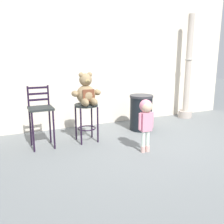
{
  "coord_description": "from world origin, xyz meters",
  "views": [
    {
      "loc": [
        -2.54,
        -3.66,
        1.61
      ],
      "look_at": [
        -0.72,
        0.29,
        0.62
      ],
      "focal_mm": 39.42,
      "sensor_mm": 36.0,
      "label": 1
    }
  ],
  "objects_px": {
    "bar_stool_with_teddy": "(86,114)",
    "bar_chair_empty": "(41,112)",
    "lamppost": "(187,79)",
    "child_walking": "(146,114)",
    "teddy_bear": "(86,93)",
    "trash_bin": "(141,112)"
  },
  "relations": [
    {
      "from": "bar_stool_with_teddy",
      "to": "lamppost",
      "type": "relative_size",
      "value": 0.28
    },
    {
      "from": "bar_stool_with_teddy",
      "to": "bar_chair_empty",
      "type": "height_order",
      "value": "bar_chair_empty"
    },
    {
      "from": "teddy_bear",
      "to": "trash_bin",
      "type": "xyz_separation_m",
      "value": [
        1.34,
        0.23,
        -0.56
      ]
    },
    {
      "from": "trash_bin",
      "to": "bar_chair_empty",
      "type": "height_order",
      "value": "bar_chair_empty"
    },
    {
      "from": "lamppost",
      "to": "bar_chair_empty",
      "type": "distance_m",
      "value": 3.9
    },
    {
      "from": "teddy_bear",
      "to": "trash_bin",
      "type": "height_order",
      "value": "teddy_bear"
    },
    {
      "from": "bar_stool_with_teddy",
      "to": "teddy_bear",
      "type": "distance_m",
      "value": 0.42
    },
    {
      "from": "child_walking",
      "to": "trash_bin",
      "type": "distance_m",
      "value": 1.33
    },
    {
      "from": "child_walking",
      "to": "trash_bin",
      "type": "xyz_separation_m",
      "value": [
        0.61,
        1.15,
        -0.27
      ]
    },
    {
      "from": "child_walking",
      "to": "bar_chair_empty",
      "type": "xyz_separation_m",
      "value": [
        -1.55,
        0.99,
        -0.01
      ]
    },
    {
      "from": "bar_stool_with_teddy",
      "to": "lamppost",
      "type": "bearing_deg",
      "value": 12.5
    },
    {
      "from": "teddy_bear",
      "to": "trash_bin",
      "type": "relative_size",
      "value": 0.76
    },
    {
      "from": "bar_chair_empty",
      "to": "lamppost",
      "type": "bearing_deg",
      "value": 9.16
    },
    {
      "from": "teddy_bear",
      "to": "child_walking",
      "type": "height_order",
      "value": "teddy_bear"
    },
    {
      "from": "teddy_bear",
      "to": "trash_bin",
      "type": "distance_m",
      "value": 1.46
    },
    {
      "from": "bar_stool_with_teddy",
      "to": "teddy_bear",
      "type": "height_order",
      "value": "teddy_bear"
    },
    {
      "from": "bar_stool_with_teddy",
      "to": "bar_chair_empty",
      "type": "bearing_deg",
      "value": 176.77
    },
    {
      "from": "bar_stool_with_teddy",
      "to": "child_walking",
      "type": "xyz_separation_m",
      "value": [
        0.72,
        -0.95,
        0.13
      ]
    },
    {
      "from": "bar_stool_with_teddy",
      "to": "child_walking",
      "type": "distance_m",
      "value": 1.2
    },
    {
      "from": "child_walking",
      "to": "bar_chair_empty",
      "type": "bearing_deg",
      "value": -157.79
    },
    {
      "from": "teddy_bear",
      "to": "bar_chair_empty",
      "type": "height_order",
      "value": "teddy_bear"
    },
    {
      "from": "child_walking",
      "to": "bar_chair_empty",
      "type": "relative_size",
      "value": 0.83
    }
  ]
}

